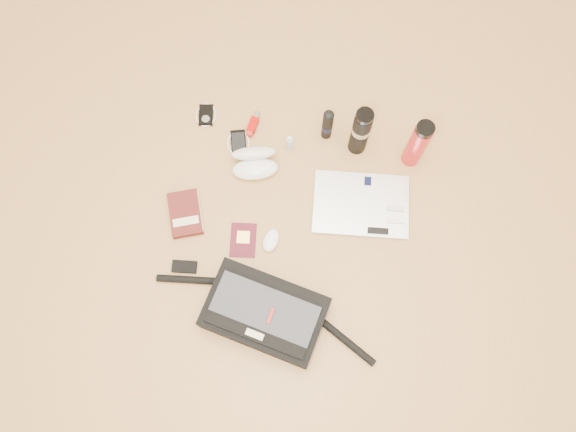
{
  "coord_description": "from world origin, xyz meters",
  "views": [
    {
      "loc": [
        0.07,
        -0.54,
        2.07
      ],
      "look_at": [
        0.0,
        0.09,
        0.06
      ],
      "focal_mm": 35.0,
      "sensor_mm": 36.0,
      "label": 1
    }
  ],
  "objects": [
    {
      "name": "messenger_bag",
      "position": [
        -0.04,
        -0.28,
        0.05
      ],
      "size": [
        0.83,
        0.36,
        0.12
      ],
      "rotation": [
        0.0,
        0.0,
        -0.27
      ],
      "color": "black",
      "rests_on": "ground"
    },
    {
      "name": "thermos_black",
      "position": [
        0.25,
        0.43,
        0.14
      ],
      "size": [
        0.09,
        0.09,
        0.27
      ],
      "rotation": [
        0.0,
        0.0,
        0.35
      ],
      "color": "black",
      "rests_on": "ground"
    },
    {
      "name": "phone",
      "position": [
        -0.23,
        0.39,
        0.01
      ],
      "size": [
        0.11,
        0.12,
        0.01
      ],
      "rotation": [
        0.0,
        0.0,
        0.2
      ],
      "color": "black",
      "rests_on": "ground"
    },
    {
      "name": "laptop",
      "position": [
        0.28,
        0.18,
        0.01
      ],
      "size": [
        0.37,
        0.27,
        0.04
      ],
      "rotation": [
        0.0,
        0.0,
        0.03
      ],
      "color": "silver",
      "rests_on": "ground"
    },
    {
      "name": "book",
      "position": [
        -0.39,
        0.07,
        0.02
      ],
      "size": [
        0.16,
        0.2,
        0.03
      ],
      "rotation": [
        0.0,
        0.0,
        0.29
      ],
      "color": "#4E1714",
      "rests_on": "ground"
    },
    {
      "name": "ipod",
      "position": [
        -0.38,
        0.5,
        0.01
      ],
      "size": [
        0.09,
        0.1,
        0.01
      ],
      "rotation": [
        0.0,
        0.0,
        0.11
      ],
      "color": "black",
      "rests_on": "ground"
    },
    {
      "name": "mouse",
      "position": [
        -0.05,
        -0.0,
        0.02
      ],
      "size": [
        0.07,
        0.1,
        0.03
      ],
      "rotation": [
        0.0,
        0.0,
        -0.23
      ],
      "color": "white",
      "rests_on": "ground"
    },
    {
      "name": "sunglasses_case",
      "position": [
        -0.15,
        0.3,
        0.04
      ],
      "size": [
        0.21,
        0.18,
        0.1
      ],
      "rotation": [
        0.0,
        0.0,
        0.2
      ],
      "color": "white",
      "rests_on": "ground"
    },
    {
      "name": "thermos_red",
      "position": [
        0.46,
        0.4,
        0.14
      ],
      "size": [
        0.09,
        0.09,
        0.28
      ],
      "rotation": [
        0.0,
        0.0,
        -0.33
      ],
      "color": "red",
      "rests_on": "ground"
    },
    {
      "name": "inhaler",
      "position": [
        -0.18,
        0.47,
        0.01
      ],
      "size": [
        0.05,
        0.11,
        0.03
      ],
      "rotation": [
        0.0,
        0.0,
        -0.2
      ],
      "color": "#A00705",
      "rests_on": "ground"
    },
    {
      "name": "ground",
      "position": [
        0.0,
        0.0,
        0.0
      ],
      "size": [
        4.0,
        4.0,
        0.0
      ],
      "primitive_type": "plane",
      "color": "#B5844B",
      "rests_on": "ground"
    },
    {
      "name": "passport",
      "position": [
        -0.16,
        -0.01,
        0.0
      ],
      "size": [
        0.11,
        0.14,
        0.01
      ],
      "rotation": [
        0.0,
        0.0,
        0.06
      ],
      "color": "#4B0E1A",
      "rests_on": "ground"
    },
    {
      "name": "spray_bottle",
      "position": [
        -0.02,
        0.39,
        0.04
      ],
      "size": [
        0.03,
        0.03,
        0.1
      ],
      "rotation": [
        0.0,
        0.0,
        0.13
      ],
      "color": "#9BC6DA",
      "rests_on": "ground"
    },
    {
      "name": "aerosol_can",
      "position": [
        0.12,
        0.47,
        0.09
      ],
      "size": [
        0.06,
        0.06,
        0.18
      ],
      "rotation": [
        0.0,
        0.0,
        0.43
      ],
      "color": "black",
      "rests_on": "ground"
    }
  ]
}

